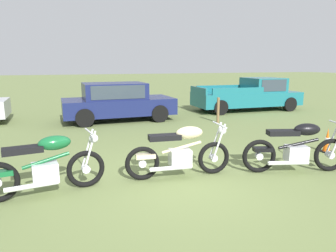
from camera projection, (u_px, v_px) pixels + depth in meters
The scene contains 8 objects.
ground_plane at pixel (185, 183), 5.62m from camera, with size 120.00×120.00×0.00m, color olive.
motorcycle_green at pixel (45, 166), 5.05m from camera, with size 2.02×0.71×1.02m.
motorcycle_cream at pixel (180, 152), 5.85m from camera, with size 2.06×0.64×1.02m.
motorcycle_black at pixel (297, 148), 6.11m from camera, with size 2.07×0.89×1.02m.
car_navy at pixel (117, 100), 11.64m from camera, with size 4.12×1.96×1.43m.
pickup_truck_teal at pixel (251, 94), 14.29m from camera, with size 4.95×2.00×1.49m.
traffic_cone at pixel (327, 141), 7.54m from camera, with size 0.25×0.25×0.60m.
fence_post_wooden at pixel (218, 110), 11.30m from camera, with size 0.10×0.10×0.93m, color brown.
Camera 1 is at (-2.06, -4.89, 2.14)m, focal length 32.98 mm.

